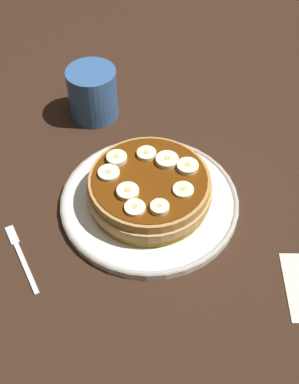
{
  "coord_description": "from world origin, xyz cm",
  "views": [
    {
      "loc": [
        -50.15,
        -11.23,
        61.95
      ],
      "look_at": [
        0.0,
        0.0,
        3.0
      ],
      "focal_mm": 47.71,
      "sensor_mm": 36.0,
      "label": 1
    }
  ],
  "objects": [
    {
      "name": "banana_slice_6",
      "position": [
        3.3,
        -5.18,
        6.46
      ],
      "size": [
        3.3,
        3.3,
        0.98
      ],
      "color": "#FDEDB4",
      "rests_on": "pancake_stack"
    },
    {
      "name": "banana_slice_4",
      "position": [
        -5.49,
        -2.7,
        6.49
      ],
      "size": [
        2.73,
        2.73,
        1.03
      ],
      "color": "#F7F3B7",
      "rests_on": "pancake_stack"
    },
    {
      "name": "banana_slice_5",
      "position": [
        -0.51,
        6.14,
        6.35
      ],
      "size": [
        3.29,
        3.29,
        0.76
      ],
      "color": "#F0ECC4",
      "rests_on": "pancake_stack"
    },
    {
      "name": "banana_slice_8",
      "position": [
        2.62,
        5.74,
        6.48
      ],
      "size": [
        3.18,
        3.18,
        1.02
      ],
      "color": "beige",
      "rests_on": "pancake_stack"
    },
    {
      "name": "pancake_stack",
      "position": [
        0.17,
        0.02,
        3.69
      ],
      "size": [
        19.59,
        19.11,
        4.94
      ],
      "color": "olive",
      "rests_on": "plate"
    },
    {
      "name": "fork",
      "position": [
        -13.4,
        16.26,
        0.25
      ],
      "size": [
        10.57,
        9.13,
        0.5
      ],
      "color": "silver",
      "rests_on": "ground_plane"
    },
    {
      "name": "plate",
      "position": [
        0.0,
        0.0,
        0.79
      ],
      "size": [
        27.86,
        27.86,
        1.47
      ],
      "color": "silver",
      "rests_on": "ground_plane"
    },
    {
      "name": "banana_slice_0",
      "position": [
        3.94,
        -1.88,
        6.47
      ],
      "size": [
        3.52,
        3.52,
        1.0
      ],
      "color": "beige",
      "rests_on": "pancake_stack"
    },
    {
      "name": "banana_slice_3",
      "position": [
        4.68,
        1.53,
        6.39
      ],
      "size": [
        3.03,
        3.03,
        0.85
      ],
      "color": "#FCE7B3",
      "rests_on": "pancake_stack"
    },
    {
      "name": "banana_slice_7",
      "position": [
        -6.21,
        0.71,
        6.34
      ],
      "size": [
        3.04,
        3.04,
        0.75
      ],
      "color": "#FEE2B3",
      "rests_on": "pancake_stack"
    },
    {
      "name": "ground_plane",
      "position": [
        0.0,
        0.0,
        -1.5
      ],
      "size": [
        140.0,
        140.0,
        3.0
      ],
      "primitive_type": "cube",
      "color": "black"
    },
    {
      "name": "banana_slice_2",
      "position": [
        -3.62,
        2.41,
        6.48
      ],
      "size": [
        3.27,
        3.27,
        1.02
      ],
      "color": "#F8E8BD",
      "rests_on": "pancake_stack"
    },
    {
      "name": "banana_slice_1",
      "position": [
        -1.37,
        -5.34,
        6.31
      ],
      "size": [
        3.08,
        3.08,
        0.68
      ],
      "color": "#EFEDB2",
      "rests_on": "pancake_stack"
    },
    {
      "name": "coffee_mug",
      "position": [
        19.68,
        14.76,
        4.86
      ],
      "size": [
        12.52,
        8.86,
        9.44
      ],
      "color": "#33598C",
      "rests_on": "ground_plane"
    }
  ]
}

